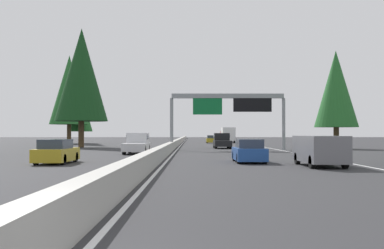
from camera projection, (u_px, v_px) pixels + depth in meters
name	position (u px, v px, depth m)	size (l,w,h in m)	color
ground_plane	(178.00, 146.00, 65.47)	(320.00, 320.00, 0.00)	#2D2D30
median_barrier	(180.00, 141.00, 85.47)	(180.00, 0.56, 0.90)	#ADAAA3
shoulder_stripe_right	(251.00, 145.00, 75.48)	(160.00, 0.16, 0.01)	silver
shoulder_stripe_median	(181.00, 145.00, 75.47)	(160.00, 0.16, 0.01)	silver
sign_gantry_overhead	(229.00, 105.00, 51.55)	(0.50, 12.68, 6.19)	gray
minivan_mid_center	(320.00, 149.00, 26.04)	(5.00, 1.95, 1.69)	slate
sedan_near_right	(249.00, 152.00, 29.62)	(4.40, 1.80, 1.47)	#1E4793
pickup_mid_left	(222.00, 141.00, 57.77)	(5.60, 2.00, 1.86)	black
sedan_distant_b	(211.00, 139.00, 88.21)	(4.40, 1.80, 1.47)	#AD931E
box_truck_distant_a	(228.00, 134.00, 92.16)	(8.50, 2.40, 2.95)	white
oncoming_near	(137.00, 143.00, 42.64)	(5.60, 2.00, 1.86)	silver
oncoming_far	(56.00, 152.00, 28.52)	(4.40, 1.80, 1.47)	#AD931E
conifer_right_mid	(336.00, 89.00, 55.51)	(5.13, 5.13, 11.65)	#4C3823
conifer_left_near	(81.00, 75.00, 61.18)	(6.85, 6.85, 15.57)	#4C3823
conifer_left_mid	(69.00, 90.00, 82.00)	(6.82, 6.82, 15.49)	#4C3823
conifer_left_far	(81.00, 111.00, 86.48)	(4.35, 4.35, 9.89)	#4C3823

